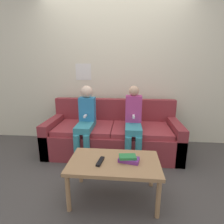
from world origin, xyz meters
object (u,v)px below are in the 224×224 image
object	(u,v)px
coffee_table	(114,165)
person_left	(86,118)
person_right	(133,121)
couch	(113,135)
tv_remote	(100,161)

from	to	relation	value
coffee_table	person_left	distance (m)	1.04
person_left	person_right	distance (m)	0.71
person_right	person_left	bearing A→B (deg)	179.63
couch	coffee_table	world-z (taller)	couch
person_left	tv_remote	distance (m)	1.00
person_right	tv_remote	world-z (taller)	person_right
person_left	couch	bearing A→B (deg)	26.27
couch	person_right	distance (m)	0.50
couch	tv_remote	size ratio (longest dim) A/B	11.93
person_right	tv_remote	size ratio (longest dim) A/B	6.26
person_left	tv_remote	bearing A→B (deg)	-68.49
couch	person_left	world-z (taller)	person_left
coffee_table	tv_remote	bearing A→B (deg)	-164.18
couch	coffee_table	size ratio (longest dim) A/B	2.26
couch	person_left	bearing A→B (deg)	-153.73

